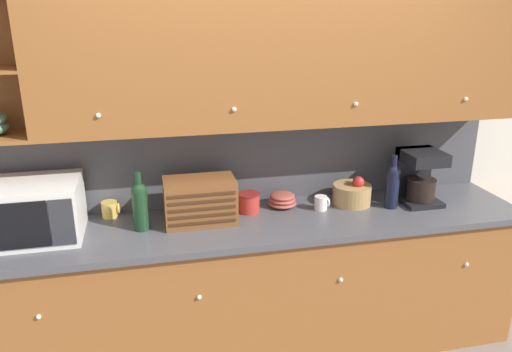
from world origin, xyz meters
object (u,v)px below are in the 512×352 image
at_px(storage_canister, 249,203).
at_px(mug_blue_second, 321,203).
at_px(wine_bottle, 140,204).
at_px(fruit_basket, 352,194).
at_px(second_wine_bottle, 392,184).
at_px(mug, 110,209).
at_px(bread_box, 200,201).
at_px(microwave, 30,210).
at_px(bowl_stack_on_counter, 282,200).
at_px(coffee_maker, 418,176).

bearing_deg(storage_canister, mug_blue_second, -8.39).
height_order(wine_bottle, mug_blue_second, wine_bottle).
xyz_separation_m(fruit_basket, second_wine_bottle, (0.22, -0.11, 0.09)).
bearing_deg(second_wine_bottle, mug, 172.27).
height_order(bread_box, mug_blue_second, bread_box).
relative_size(wine_bottle, storage_canister, 2.48).
xyz_separation_m(bread_box, second_wine_bottle, (1.21, -0.04, 0.02)).
bearing_deg(storage_canister, microwave, -176.01).
xyz_separation_m(wine_bottle, second_wine_bottle, (1.55, -0.01, -0.00)).
relative_size(mug, bowl_stack_on_counter, 0.59).
distance_m(microwave, bread_box, 0.93).
distance_m(wine_bottle, coffee_maker, 1.76).
distance_m(fruit_basket, second_wine_bottle, 0.26).
xyz_separation_m(mug, wine_bottle, (0.19, -0.23, 0.11)).
relative_size(wine_bottle, mug_blue_second, 3.76).
bearing_deg(mug, storage_canister, -7.39).
bearing_deg(second_wine_bottle, bowl_stack_on_counter, 166.20).
bearing_deg(bowl_stack_on_counter, mug_blue_second, -24.89).
relative_size(mug, wine_bottle, 0.31).
bearing_deg(mug_blue_second, coffee_maker, -0.04).
relative_size(microwave, coffee_maker, 1.53).
distance_m(wine_bottle, mug_blue_second, 1.11).
relative_size(mug, bread_box, 0.25).
xyz_separation_m(storage_canister, mug_blue_second, (0.45, -0.07, -0.02)).
height_order(wine_bottle, second_wine_bottle, wine_bottle).
bearing_deg(second_wine_bottle, microwave, 178.91).
relative_size(bread_box, second_wine_bottle, 1.21).
bearing_deg(fruit_basket, second_wine_bottle, -26.59).
distance_m(microwave, mug_blue_second, 1.69).
bearing_deg(coffee_maker, wine_bottle, -178.32).
bearing_deg(wine_bottle, mug_blue_second, 2.71).
height_order(bowl_stack_on_counter, mug_blue_second, bowl_stack_on_counter).
distance_m(second_wine_bottle, coffee_maker, 0.22).
bearing_deg(wine_bottle, storage_canister, 10.32).
relative_size(microwave, second_wine_bottle, 1.55).
xyz_separation_m(storage_canister, bowl_stack_on_counter, (0.23, 0.04, -0.02)).
bearing_deg(fruit_basket, mug_blue_second, -167.80).
bearing_deg(bread_box, mug_blue_second, 1.20).
distance_m(mug, mug_blue_second, 1.30).
distance_m(bowl_stack_on_counter, second_wine_bottle, 0.70).
height_order(mug, storage_canister, storage_canister).
relative_size(bowl_stack_on_counter, mug_blue_second, 1.96).
relative_size(mug_blue_second, coffee_maker, 0.26).
bearing_deg(second_wine_bottle, wine_bottle, 179.70).
bearing_deg(wine_bottle, second_wine_bottle, -0.30).
distance_m(bread_box, coffee_maker, 1.42).
xyz_separation_m(wine_bottle, fruit_basket, (1.33, 0.10, -0.09)).
bearing_deg(fruit_basket, storage_canister, 178.53).
relative_size(microwave, bread_box, 1.29).
relative_size(bread_box, mug_blue_second, 4.51).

